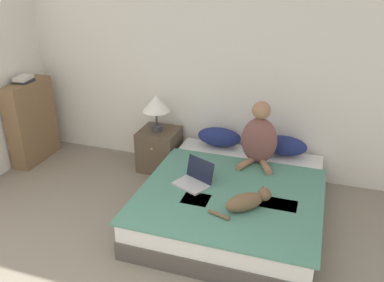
% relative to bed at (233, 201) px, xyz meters
% --- Properties ---
extents(wall_back, '(5.85, 0.05, 2.55)m').
position_rel_bed_xyz_m(wall_back, '(-0.47, 1.05, 1.09)').
color(wall_back, silver).
rests_on(wall_back, ground_plane).
extents(bed, '(1.73, 1.96, 0.38)m').
position_rel_bed_xyz_m(bed, '(0.00, 0.00, 0.00)').
color(bed, '#4C4742').
rests_on(bed, ground_plane).
extents(pillow_near, '(0.52, 0.25, 0.22)m').
position_rel_bed_xyz_m(pillow_near, '(-0.38, 0.83, 0.31)').
color(pillow_near, navy).
rests_on(pillow_near, bed).
extents(pillow_far, '(0.52, 0.25, 0.22)m').
position_rel_bed_xyz_m(pillow_far, '(0.38, 0.83, 0.31)').
color(pillow_far, navy).
rests_on(pillow_far, bed).
extents(person_sitting, '(0.39, 0.38, 0.71)m').
position_rel_bed_xyz_m(person_sitting, '(0.14, 0.54, 0.49)').
color(person_sitting, brown).
rests_on(person_sitting, bed).
extents(cat_tabby, '(0.51, 0.42, 0.18)m').
position_rel_bed_xyz_m(cat_tabby, '(0.21, -0.38, 0.28)').
color(cat_tabby, brown).
rests_on(cat_tabby, bed).
extents(laptop_open, '(0.41, 0.39, 0.24)m').
position_rel_bed_xyz_m(laptop_open, '(-0.38, -0.11, 0.25)').
color(laptop_open, '#B7B7BC').
rests_on(laptop_open, bed).
extents(nightstand, '(0.47, 0.48, 0.51)m').
position_rel_bed_xyz_m(nightstand, '(-1.12, 0.75, 0.07)').
color(nightstand, brown).
rests_on(nightstand, ground_plane).
extents(table_lamp, '(0.33, 0.33, 0.45)m').
position_rel_bed_xyz_m(table_lamp, '(-1.13, 0.74, 0.66)').
color(table_lamp, '#38383D').
rests_on(table_lamp, nightstand).
extents(bookshelf, '(0.23, 0.70, 1.05)m').
position_rel_bed_xyz_m(bookshelf, '(-2.75, 0.47, 0.33)').
color(bookshelf, brown).
rests_on(bookshelf, ground_plane).
extents(book_stack_top, '(0.20, 0.25, 0.07)m').
position_rel_bed_xyz_m(book_stack_top, '(-2.76, 0.47, 0.89)').
color(book_stack_top, '#2D2D33').
rests_on(book_stack_top, bookshelf).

